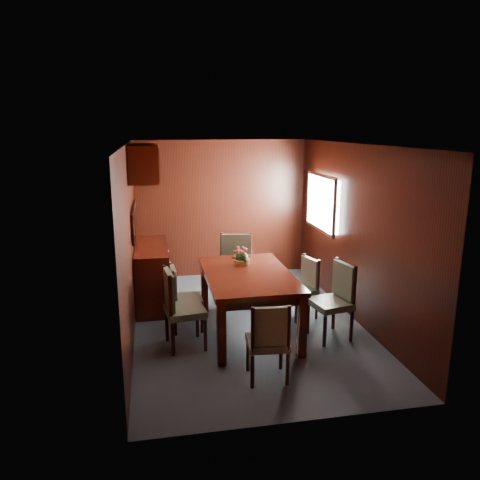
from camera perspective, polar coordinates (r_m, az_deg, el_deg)
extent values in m
plane|color=#3E4B55|center=(6.50, 0.84, -10.06)|extent=(4.50, 4.50, 0.00)
cube|color=black|center=(6.01, -13.28, -0.34)|extent=(0.02, 4.50, 2.40)
cube|color=black|center=(6.58, 13.77, 0.84)|extent=(0.02, 4.50, 2.40)
cube|color=black|center=(8.29, -2.28, 3.82)|extent=(3.00, 0.02, 2.40)
cube|color=black|center=(4.03, 7.40, -6.99)|extent=(3.00, 0.02, 2.40)
cube|color=black|center=(5.96, 0.92, 11.58)|extent=(3.00, 4.50, 0.02)
cube|color=white|center=(7.52, 10.30, 4.53)|extent=(0.14, 1.10, 0.80)
cube|color=#B2B2B7|center=(7.50, 9.80, 4.52)|extent=(0.04, 1.20, 0.90)
cube|color=black|center=(6.96, -12.77, 2.26)|extent=(0.03, 1.36, 0.41)
cube|color=silver|center=(6.96, -12.62, 2.27)|extent=(0.01, 1.30, 0.35)
cube|color=#340D06|center=(6.85, -11.71, 9.31)|extent=(0.40, 1.40, 0.50)
cube|color=#340D06|center=(7.16, -10.66, -4.18)|extent=(0.48, 1.40, 0.90)
cube|color=#340D06|center=(5.31, -2.29, -11.36)|extent=(0.10, 0.10, 0.74)
cube|color=#340D06|center=(5.51, 7.56, -10.48)|extent=(0.10, 0.10, 0.74)
cube|color=#340D06|center=(6.76, -4.37, -5.75)|extent=(0.10, 0.10, 0.74)
cube|color=#340D06|center=(6.93, 3.39, -5.26)|extent=(0.10, 0.10, 0.74)
cube|color=black|center=(5.99, 0.96, -5.09)|extent=(0.96, 1.60, 0.11)
cube|color=#340D06|center=(5.96, 0.97, -4.30)|extent=(1.09, 1.73, 0.06)
cylinder|color=black|center=(5.98, -8.90, -10.34)|extent=(0.04, 0.04, 0.40)
cylinder|color=black|center=(5.62, -8.18, -11.97)|extent=(0.04, 0.04, 0.40)
cylinder|color=black|center=(6.05, -5.22, -9.94)|extent=(0.04, 0.04, 0.40)
cylinder|color=black|center=(5.69, -4.25, -11.52)|extent=(0.04, 0.04, 0.40)
cube|color=#56644C|center=(5.73, -6.71, -8.55)|extent=(0.51, 0.52, 0.08)
cylinder|color=black|center=(5.79, -9.19, -5.59)|extent=(0.04, 0.04, 0.53)
cylinder|color=black|center=(5.41, -8.47, -6.95)|extent=(0.04, 0.04, 0.53)
cube|color=#56644C|center=(5.60, -8.64, -6.03)|extent=(0.12, 0.43, 0.45)
cylinder|color=black|center=(6.46, -8.21, -8.70)|extent=(0.04, 0.04, 0.35)
cylinder|color=black|center=(6.13, -7.87, -9.95)|extent=(0.04, 0.04, 0.35)
cylinder|color=black|center=(6.49, -5.19, -8.48)|extent=(0.04, 0.04, 0.35)
cylinder|color=black|center=(6.17, -4.68, -9.71)|extent=(0.04, 0.04, 0.35)
cube|color=#56644C|center=(6.22, -6.55, -7.25)|extent=(0.41, 0.43, 0.07)
cylinder|color=black|center=(6.30, -8.44, -4.81)|extent=(0.04, 0.04, 0.47)
cylinder|color=black|center=(5.96, -8.10, -5.88)|extent=(0.04, 0.04, 0.47)
cube|color=#56644C|center=(6.12, -8.11, -5.16)|extent=(0.07, 0.38, 0.39)
cylinder|color=black|center=(6.07, 13.43, -10.23)|extent=(0.04, 0.04, 0.40)
cylinder|color=black|center=(6.37, 11.33, -8.92)|extent=(0.04, 0.04, 0.40)
cylinder|color=black|center=(5.87, 10.29, -10.92)|extent=(0.04, 0.04, 0.40)
cylinder|color=black|center=(6.18, 8.28, -9.52)|extent=(0.04, 0.04, 0.40)
cube|color=#56644C|center=(6.02, 10.94, -7.62)|extent=(0.53, 0.54, 0.08)
cylinder|color=black|center=(5.88, 13.80, -5.55)|extent=(0.04, 0.04, 0.53)
cylinder|color=black|center=(6.20, 11.63, -4.44)|extent=(0.04, 0.04, 0.53)
cube|color=#56644C|center=(6.02, 12.53, -4.82)|extent=(0.14, 0.43, 0.45)
cylinder|color=black|center=(6.65, 9.31, -8.10)|extent=(0.04, 0.04, 0.34)
cylinder|color=black|center=(6.92, 7.62, -7.15)|extent=(0.04, 0.04, 0.34)
cylinder|color=black|center=(6.47, 6.86, -8.63)|extent=(0.04, 0.04, 0.34)
cylinder|color=black|center=(6.75, 5.22, -7.63)|extent=(0.04, 0.04, 0.34)
cube|color=#56644C|center=(6.61, 7.31, -6.06)|extent=(0.48, 0.49, 0.07)
cylinder|color=black|center=(6.50, 9.53, -4.36)|extent=(0.04, 0.04, 0.46)
cylinder|color=black|center=(6.77, 7.80, -3.55)|extent=(0.04, 0.04, 0.46)
cube|color=#56644C|center=(6.62, 8.52, -3.82)|extent=(0.15, 0.37, 0.39)
cylinder|color=black|center=(4.96, 1.51, -15.78)|extent=(0.04, 0.04, 0.36)
cylinder|color=black|center=(5.02, 5.81, -15.47)|extent=(0.04, 0.04, 0.36)
cylinder|color=black|center=(5.26, 0.97, -13.93)|extent=(0.04, 0.04, 0.36)
cylinder|color=black|center=(5.32, 5.00, -13.67)|extent=(0.04, 0.04, 0.36)
cube|color=#56644C|center=(5.03, 3.36, -12.35)|extent=(0.45, 0.43, 0.07)
cylinder|color=black|center=(4.74, 1.57, -10.86)|extent=(0.04, 0.04, 0.48)
cylinder|color=black|center=(4.80, 5.97, -10.60)|extent=(0.04, 0.04, 0.48)
cube|color=#56644C|center=(4.77, 3.75, -10.45)|extent=(0.39, 0.08, 0.40)
cylinder|color=black|center=(7.28, 1.26, -5.61)|extent=(0.05, 0.05, 0.43)
cylinder|color=black|center=(7.27, -2.20, -5.63)|extent=(0.05, 0.05, 0.43)
cylinder|color=black|center=(6.89, 1.41, -6.75)|extent=(0.05, 0.05, 0.43)
cylinder|color=black|center=(6.88, -2.25, -6.78)|extent=(0.05, 0.05, 0.43)
cube|color=#56644C|center=(6.99, -0.45, -4.03)|extent=(0.58, 0.56, 0.09)
cylinder|color=black|center=(7.12, 1.28, -1.30)|extent=(0.05, 0.05, 0.57)
cylinder|color=black|center=(7.12, -2.24, -1.32)|extent=(0.05, 0.05, 0.57)
cube|color=#56644C|center=(7.09, -0.48, -1.19)|extent=(0.46, 0.14, 0.48)
cylinder|color=#C6753C|center=(6.31, 0.21, -2.66)|extent=(0.23, 0.23, 0.07)
sphere|color=#234E1A|center=(6.29, 0.21, -2.19)|extent=(0.18, 0.18, 0.18)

